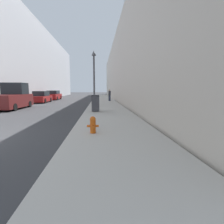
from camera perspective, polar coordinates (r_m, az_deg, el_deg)
sidewalk_right at (r=24.03m, az=-2.60°, el=3.28°), size 3.54×60.00×0.15m
building_left_glass at (r=36.14m, az=-31.57°, el=14.06°), size 12.00×60.00×13.30m
building_right_stone at (r=33.22m, az=11.05°, el=13.01°), size 12.00×60.00×10.22m
fire_hydrant at (r=6.72m, az=-6.27°, el=-4.03°), size 0.46×0.34×0.64m
trash_bin at (r=13.25m, az=-5.41°, el=2.95°), size 0.59×0.69×1.25m
lamppost at (r=17.49m, az=-5.89°, el=12.21°), size 0.45×0.45×5.35m
pickup_truck at (r=18.73m, az=-29.81°, el=3.92°), size 2.18×5.07×2.43m
parked_sedan_near at (r=25.84m, az=-22.06°, el=4.47°), size 1.88×4.42×1.56m
parked_sedan_far at (r=32.23m, az=-18.55°, el=5.15°), size 1.98×4.68×1.60m
pedestrian_on_sidewalk at (r=25.04m, az=-0.80°, el=5.52°), size 0.33×0.22×1.65m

